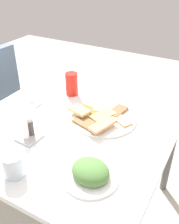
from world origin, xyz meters
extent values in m
plane|color=#B6B0A1|center=(0.00, 0.00, 0.00)|extent=(6.00, 6.00, 0.00)
cube|color=white|center=(0.00, 0.00, 0.72)|extent=(1.04, 0.87, 0.02)
cylinder|color=#545355|center=(0.46, -0.37, 0.35)|extent=(0.04, 0.04, 0.71)
cylinder|color=#545355|center=(0.46, 0.37, 0.35)|extent=(0.04, 0.04, 0.71)
cylinder|color=#936D51|center=(0.24, 0.64, 0.20)|extent=(0.03, 0.03, 0.39)
cylinder|color=white|center=(0.03, -0.11, 0.74)|extent=(0.30, 0.30, 0.01)
cube|color=#9E5F3E|center=(0.10, -0.15, 0.75)|extent=(0.12, 0.07, 0.01)
cube|color=tan|center=(0.03, -0.10, 0.75)|extent=(0.13, 0.10, 0.02)
cube|color=#F0C376|center=(0.08, -0.08, 0.75)|extent=(0.09, 0.10, 0.01)
cube|color=olive|center=(0.05, -0.03, 0.75)|extent=(0.06, 0.11, 0.01)
cube|color=#8D603B|center=(-0.06, -0.07, 0.75)|extent=(0.09, 0.13, 0.01)
cube|color=#E6BC78|center=(0.04, -0.19, 0.75)|extent=(0.09, 0.12, 0.01)
cube|color=#E3A26A|center=(-0.05, -0.15, 0.76)|extent=(0.14, 0.08, 0.01)
cube|color=#F3C370|center=(-0.01, 0.00, 0.77)|extent=(0.08, 0.11, 0.01)
cylinder|color=white|center=(-0.31, -0.23, 0.74)|extent=(0.20, 0.20, 0.01)
ellipsoid|color=#538440|center=(-0.31, -0.23, 0.76)|extent=(0.16, 0.17, 0.07)
cylinder|color=red|center=(0.17, 0.15, 0.79)|extent=(0.09, 0.09, 0.12)
cylinder|color=silver|center=(-0.43, 0.01, 0.77)|extent=(0.07, 0.07, 0.09)
cube|color=white|center=(0.06, 0.26, 0.73)|extent=(0.17, 0.17, 0.00)
cube|color=silver|center=(0.06, 0.24, 0.74)|extent=(0.19, 0.04, 0.00)
cube|color=silver|center=(0.06, 0.28, 0.74)|extent=(0.16, 0.02, 0.00)
cube|color=#B2B2B7|center=(-0.25, 0.10, 0.74)|extent=(0.09, 0.09, 0.01)
cylinder|color=white|center=(-0.26, 0.10, 0.78)|extent=(0.03, 0.03, 0.07)
cylinder|color=#463C38|center=(-0.23, 0.10, 0.78)|extent=(0.03, 0.03, 0.07)
camera|label=1|loc=(-0.86, -0.53, 1.38)|focal=41.14mm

